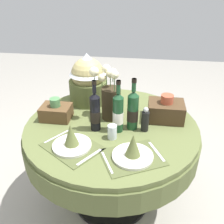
# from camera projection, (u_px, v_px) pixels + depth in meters

# --- Properties ---
(ground) EXTENTS (8.00, 8.00, 0.00)m
(ground) POSITION_uv_depth(u_px,v_px,m) (111.00, 197.00, 2.13)
(ground) COLOR #9E998E
(dining_table) EXTENTS (1.25, 1.25, 0.74)m
(dining_table) POSITION_uv_depth(u_px,v_px,m) (111.00, 139.00, 1.83)
(dining_table) COLOR #5B6638
(dining_table) RESTS_ON ground
(place_setting_left) EXTENTS (0.43, 0.41, 0.16)m
(place_setting_left) POSITION_uv_depth(u_px,v_px,m) (72.00, 141.00, 1.51)
(place_setting_left) COLOR #4E562F
(place_setting_left) RESTS_ON dining_table
(place_setting_right) EXTENTS (0.42, 0.38, 0.16)m
(place_setting_right) POSITION_uv_depth(u_px,v_px,m) (133.00, 151.00, 1.42)
(place_setting_right) COLOR #4E562F
(place_setting_right) RESTS_ON dining_table
(flower_vase) EXTENTS (0.21, 0.23, 0.40)m
(flower_vase) POSITION_uv_depth(u_px,v_px,m) (110.00, 96.00, 1.77)
(flower_vase) COLOR #332819
(flower_vase) RESTS_ON dining_table
(wine_bottle_left) EXTENTS (0.07, 0.07, 0.36)m
(wine_bottle_left) POSITION_uv_depth(u_px,v_px,m) (95.00, 112.00, 1.64)
(wine_bottle_left) COLOR black
(wine_bottle_left) RESTS_ON dining_table
(wine_bottle_centre) EXTENTS (0.07, 0.07, 0.36)m
(wine_bottle_centre) POSITION_uv_depth(u_px,v_px,m) (118.00, 113.00, 1.63)
(wine_bottle_centre) COLOR #194223
(wine_bottle_centre) RESTS_ON dining_table
(wine_bottle_right) EXTENTS (0.08, 0.08, 0.36)m
(wine_bottle_right) POSITION_uv_depth(u_px,v_px,m) (133.00, 110.00, 1.66)
(wine_bottle_right) COLOR #194223
(wine_bottle_right) RESTS_ON dining_table
(tumbler_near_left) EXTENTS (0.06, 0.06, 0.09)m
(tumbler_near_left) POSITION_uv_depth(u_px,v_px,m) (112.00, 132.00, 1.59)
(tumbler_near_left) COLOR silver
(tumbler_near_left) RESTS_ON dining_table
(pepper_mill) EXTENTS (0.05, 0.05, 0.18)m
(pepper_mill) POSITION_uv_depth(u_px,v_px,m) (145.00, 120.00, 1.66)
(pepper_mill) COLOR black
(pepper_mill) RESTS_ON dining_table
(gift_tub_back_left) EXTENTS (0.31, 0.31, 0.41)m
(gift_tub_back_left) POSITION_uv_depth(u_px,v_px,m) (88.00, 77.00, 1.98)
(gift_tub_back_left) COLOR #566033
(gift_tub_back_left) RESTS_ON dining_table
(woven_basket_side_left) EXTENTS (0.21, 0.16, 0.16)m
(woven_basket_side_left) POSITION_uv_depth(u_px,v_px,m) (56.00, 111.00, 1.81)
(woven_basket_side_left) COLOR brown
(woven_basket_side_left) RESTS_ON dining_table
(woven_basket_side_right) EXTENTS (0.25, 0.20, 0.19)m
(woven_basket_side_right) POSITION_uv_depth(u_px,v_px,m) (166.00, 110.00, 1.79)
(woven_basket_side_right) COLOR #47331E
(woven_basket_side_right) RESTS_ON dining_table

